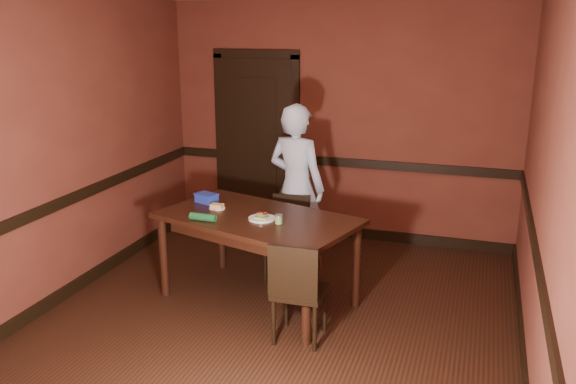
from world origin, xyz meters
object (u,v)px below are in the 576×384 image
Objects in this scene: food_tub at (207,198)px; sauce_jar at (279,219)px; chair_far at (285,238)px; chair_near at (300,289)px; sandwich_plate at (262,217)px; dining_table at (258,259)px; person at (296,187)px; cheese_saucer at (217,207)px.

sauce_jar is at bearing -4.42° from food_tub.
chair_near is (0.50, -1.12, 0.02)m from chair_far.
dining_table is at bearing 135.56° from sandwich_plate.
dining_table is 0.80m from food_tub.
sauce_jar reaches higher than chair_far.
person is 7.21× the size of sandwich_plate.
food_tub is (-0.61, 0.25, 0.45)m from dining_table.
person reaches higher than cheese_saucer.
chair_far is at bearing 101.02° from dining_table.
chair_far is 0.48× the size of person.
dining_table is 0.77m from chair_near.
person reaches higher than chair_far.
sandwich_plate is (-0.49, 0.47, 0.40)m from chair_near.
sauce_jar reaches higher than cheese_saucer.
sandwich_plate is 0.19m from sauce_jar.
cheese_saucer is (-0.51, -0.81, -0.02)m from person.
dining_table is at bearing -101.35° from chair_far.
dining_table is 0.43m from sandwich_plate.
chair_far is 3.44× the size of sandwich_plate.
sandwich_plate is at bearing 103.67° from person.
sauce_jar reaches higher than dining_table.
chair_near is 1.58m from person.
sandwich_plate is at bearing -27.87° from dining_table.
dining_table is 7.19× the size of food_tub.
chair_near is 10.74× the size of sauce_jar.
person reaches higher than dining_table.
food_tub is at bearing -159.01° from chair_far.
sauce_jar is 0.93m from food_tub.
person reaches higher than sauce_jar.
cheese_saucer is at bearing -140.55° from chair_far.
person reaches higher than chair_near.
sandwich_plate is (0.01, -0.65, 0.42)m from chair_far.
person is 0.95m from food_tub.
cheese_saucer reaches higher than chair_near.
chair_far is 0.87m from food_tub.
chair_far is at bearing 104.59° from sauce_jar.
sandwich_plate reaches higher than cheese_saucer.
food_tub is at bearing 155.16° from sandwich_plate.
chair_near is 0.79m from sandwich_plate.
sauce_jar reaches higher than sandwich_plate.
cheese_saucer is (-0.67, 0.22, -0.02)m from sauce_jar.
dining_table is at bearing 99.44° from person.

